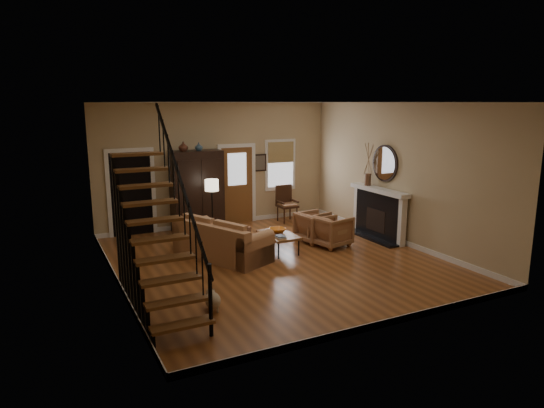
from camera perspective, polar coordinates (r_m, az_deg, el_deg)
name	(u,v)px	position (r m, az deg, el deg)	size (l,w,h in m)	color
room	(226,181)	(11.41, -5.38, 2.77)	(7.00, 7.33, 3.30)	#945225
staircase	(156,213)	(7.83, -13.45, -0.98)	(0.94, 2.80, 3.20)	brown
fireplace	(380,208)	(12.24, 12.59, -0.51)	(0.33, 1.95, 2.30)	black
armoire	(197,191)	(12.68, -8.81, 1.51)	(1.30, 0.60, 2.10)	black
vase_a	(183,147)	(12.33, -10.40, 6.67)	(0.24, 0.24, 0.25)	#4C2619
vase_b	(199,147)	(12.45, -8.62, 6.69)	(0.20, 0.20, 0.21)	#334C60
sofa	(222,240)	(10.51, -5.90, -4.18)	(0.94, 2.17, 0.81)	tan
coffee_table	(279,243)	(10.94, 0.79, -4.56)	(0.63, 1.07, 0.41)	brown
bowl	(278,230)	(11.02, 0.67, -3.08)	(0.37, 0.37, 0.09)	orange
books	(280,237)	(10.56, 0.96, -3.85)	(0.20, 0.27, 0.05)	beige
armchair_left	(331,231)	(11.39, 6.96, -3.14)	(0.78, 0.81, 0.73)	brown
armchair_right	(315,227)	(11.72, 5.09, -2.72)	(0.76, 0.79, 0.72)	brown
floor_lamp	(212,209)	(12.02, -7.03, -0.57)	(0.34, 0.34, 1.46)	black
side_chair	(287,204)	(13.59, 1.81, 0.00)	(0.54, 0.54, 1.02)	#3B2012
dog	(213,302)	(8.01, -6.97, -11.32)	(0.25, 0.42, 0.31)	tan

